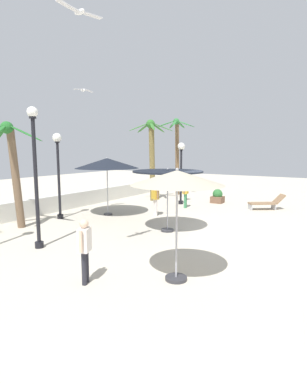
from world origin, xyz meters
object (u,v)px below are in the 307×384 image
at_px(patio_umbrella_0, 177,179).
at_px(lamp_post_2, 181,163).
at_px(guest_2, 186,191).
at_px(palm_tree_0, 152,151).
at_px(palm_tree_1, 13,162).
at_px(guest_1, 85,245).
at_px(seagull_1, 83,90).
at_px(guest_0, 155,196).
at_px(patio_umbrella_1, 107,163).
at_px(planter, 217,197).
at_px(lounge_chair_0, 267,203).
at_px(lamp_post_1, 35,167).
at_px(palm_tree_2, 177,147).
at_px(seagull_2, 80,12).
at_px(lamp_post_3, 58,163).
at_px(patio_umbrella_2, 168,175).

xyz_separation_m(patio_umbrella_0, lamp_post_2, (9.69, 4.84, -0.06)).
bearing_deg(guest_2, palm_tree_0, 69.82).
height_order(palm_tree_1, guest_1, palm_tree_1).
relative_size(patio_umbrella_0, seagull_1, 2.88).
bearing_deg(guest_0, lamp_post_2, 7.08).
xyz_separation_m(patio_umbrella_1, seagull_1, (-0.66, 0.79, 3.41)).
relative_size(palm_tree_0, planter, 5.97).
xyz_separation_m(lounge_chair_0, planter, (0.65, 3.02, -0.00)).
bearing_deg(lamp_post_1, patio_umbrella_0, -88.01).
distance_m(palm_tree_2, seagull_2, 14.68).
bearing_deg(seagull_1, palm_tree_0, -3.12).
xyz_separation_m(palm_tree_0, seagull_2, (-10.46, -4.62, 3.38)).
distance_m(lamp_post_1, lounge_chair_0, 12.06).
relative_size(lamp_post_3, guest_0, 2.43).
distance_m(palm_tree_0, lounge_chair_0, 7.43).
relative_size(patio_umbrella_2, seagull_2, 2.19).
height_order(lamp_post_3, planter, lamp_post_3).
xyz_separation_m(lounge_chair_0, seagull_2, (-11.28, 2.24, 6.11)).
bearing_deg(patio_umbrella_0, palm_tree_0, 35.41).
bearing_deg(guest_1, palm_tree_0, 25.06).
bearing_deg(seagull_2, guest_0, 16.93).
bearing_deg(lamp_post_3, planter, -30.31).
height_order(lamp_post_1, lamp_post_2, lamp_post_1).
height_order(patio_umbrella_2, seagull_1, seagull_1).
bearing_deg(palm_tree_0, lounge_chair_0, -83.15).
xyz_separation_m(patio_umbrella_0, palm_tree_2, (12.95, 6.86, 0.95)).
xyz_separation_m(patio_umbrella_2, seagull_2, (-4.55, -0.12, 4.24)).
distance_m(lamp_post_1, lamp_post_3, 4.38).
bearing_deg(lamp_post_2, guest_0, -172.92).
height_order(lamp_post_1, lamp_post_3, lamp_post_1).
bearing_deg(guest_2, palm_tree_1, 153.59).
bearing_deg(guest_0, lounge_chair_0, -43.48).
distance_m(guest_0, seagull_1, 6.02).
bearing_deg(seagull_1, guest_0, -58.27).
bearing_deg(guest_0, palm_tree_0, 34.71).
bearing_deg(lamp_post_2, guest_1, -164.37).
bearing_deg(palm_tree_0, palm_tree_1, 173.86).
height_order(lamp_post_2, seagull_2, seagull_2).
xyz_separation_m(patio_umbrella_2, lounge_chair_0, (6.73, -2.35, -1.87)).
distance_m(palm_tree_0, palm_tree_2, 3.19).
relative_size(palm_tree_0, lamp_post_2, 1.39).
distance_m(lamp_post_2, lounge_chair_0, 5.25).
distance_m(patio_umbrella_1, lounge_chair_0, 8.78).
distance_m(guest_2, seagull_1, 7.41).
bearing_deg(seagull_2, guest_1, -138.81).
relative_size(palm_tree_1, lamp_post_2, 1.19).
height_order(palm_tree_1, guest_0, palm_tree_1).
xyz_separation_m(patio_umbrella_2, palm_tree_1, (-2.93, 5.45, 0.47)).
relative_size(patio_umbrella_1, palm_tree_2, 0.57).
xyz_separation_m(lounge_chair_0, seagull_1, (-6.30, 7.15, 5.59)).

